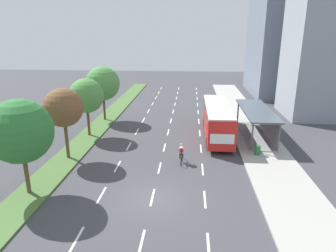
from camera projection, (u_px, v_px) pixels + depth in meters
ground_plane at (152, 199)px, 19.96m from camera, size 140.00×140.00×0.00m
median_strip at (109, 116)px, 39.59m from camera, size 2.60×52.00×0.12m
sidewalk_right at (244, 119)px, 38.31m from camera, size 4.50×52.00×0.15m
lane_divider_left at (143, 120)px, 37.98m from camera, size 0.14×48.33×0.01m
lane_divider_center at (171, 121)px, 37.73m from camera, size 0.14×48.33×0.01m
lane_divider_right at (199, 121)px, 37.47m from camera, size 0.14×48.33×0.01m
bus_shelter at (259, 120)px, 31.29m from camera, size 2.90×9.76×2.86m
bus at (217, 117)px, 31.55m from camera, size 2.54×11.29×3.37m
cyclist at (181, 154)px, 25.29m from camera, size 0.46×1.82×1.71m
median_tree_nearest at (20, 131)px, 19.30m from camera, size 4.22×4.22×6.49m
median_tree_second at (63, 108)px, 25.04m from camera, size 3.30×3.30×6.13m
median_tree_third at (86, 96)px, 30.90m from camera, size 3.57×3.57×6.03m
median_tree_fourth at (103, 84)px, 36.61m from camera, size 4.16×4.16×6.62m
trash_bin at (257, 150)px, 26.71m from camera, size 0.52×0.52×0.85m
building_near_right at (320, 47)px, 37.56m from camera, size 7.31×8.35×17.64m
building_mid_right at (286, 35)px, 51.61m from camera, size 10.79×15.25×20.36m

